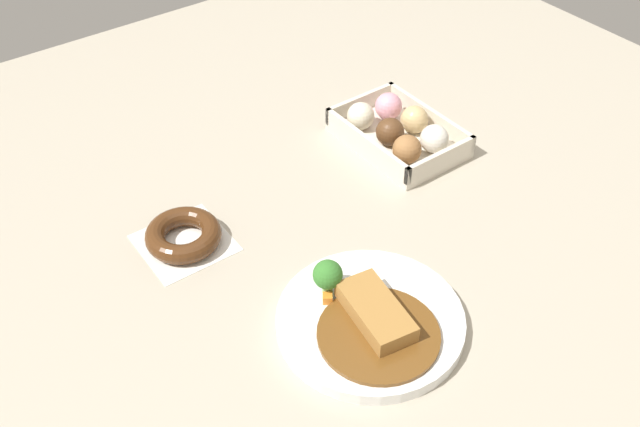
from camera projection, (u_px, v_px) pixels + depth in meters
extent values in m
plane|color=#B2A893|center=(364.00, 229.00, 1.08)|extent=(1.60, 1.60, 0.00)
cylinder|color=white|center=(370.00, 321.00, 0.94)|extent=(0.24, 0.24, 0.02)
cylinder|color=brown|center=(379.00, 334.00, 0.90)|extent=(0.15, 0.15, 0.01)
cube|color=#A87538|center=(376.00, 311.00, 0.91)|extent=(0.12, 0.07, 0.02)
cylinder|color=white|center=(366.00, 290.00, 0.96)|extent=(0.05, 0.05, 0.00)
ellipsoid|color=yellow|center=(366.00, 286.00, 0.95)|extent=(0.02, 0.02, 0.01)
cylinder|color=#8CB766|center=(328.00, 287.00, 0.96)|extent=(0.01, 0.01, 0.02)
sphere|color=#387A2D|center=(328.00, 275.00, 0.94)|extent=(0.04, 0.04, 0.04)
cube|color=orange|center=(328.00, 298.00, 0.94)|extent=(0.02, 0.02, 0.01)
cube|color=beige|center=(398.00, 140.00, 1.24)|extent=(0.21, 0.15, 0.01)
cube|color=beige|center=(360.00, 103.00, 1.28)|extent=(0.01, 0.15, 0.03)
cube|color=beige|center=(441.00, 160.00, 1.16)|extent=(0.01, 0.15, 0.03)
cube|color=beige|center=(366.00, 145.00, 1.19)|extent=(0.21, 0.01, 0.03)
cube|color=beige|center=(429.00, 116.00, 1.25)|extent=(0.21, 0.01, 0.03)
sphere|color=#EFE5C6|center=(361.00, 116.00, 1.24)|extent=(0.05, 0.05, 0.05)
sphere|color=brown|center=(390.00, 132.00, 1.20)|extent=(0.05, 0.05, 0.05)
sphere|color=#9E6B3D|center=(407.00, 149.00, 1.17)|extent=(0.05, 0.05, 0.05)
sphere|color=pink|center=(389.00, 106.00, 1.26)|extent=(0.05, 0.05, 0.05)
sphere|color=#DBB77A|center=(414.00, 119.00, 1.23)|extent=(0.05, 0.05, 0.05)
sphere|color=silver|center=(434.00, 139.00, 1.19)|extent=(0.05, 0.05, 0.05)
cube|color=white|center=(185.00, 243.00, 1.06)|extent=(0.13, 0.13, 0.00)
torus|color=#4C2B14|center=(183.00, 235.00, 1.05)|extent=(0.11, 0.11, 0.03)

